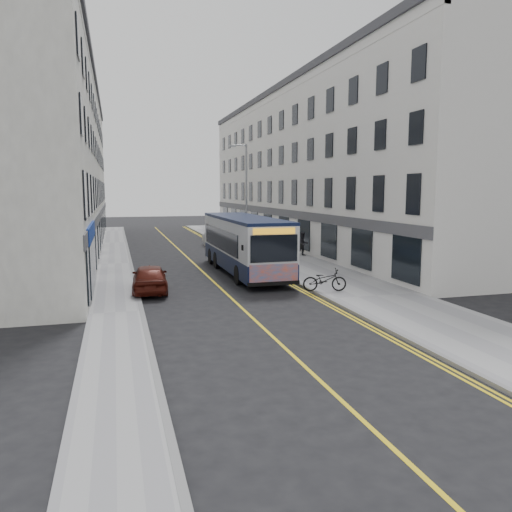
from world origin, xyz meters
TOP-DOWN VIEW (x-y plane):
  - ground at (0.00, 0.00)m, footprint 140.00×140.00m
  - pavement_east at (6.25, 12.00)m, footprint 4.50×64.00m
  - pavement_west at (-5.00, 12.00)m, footprint 2.00×64.00m
  - kerb_east at (4.00, 12.00)m, footprint 0.18×64.00m
  - kerb_west at (-4.00, 12.00)m, footprint 0.18×64.00m
  - road_centre_line at (0.00, 12.00)m, footprint 0.12×64.00m
  - road_dbl_yellow_inner at (3.55, 12.00)m, footprint 0.10×64.00m
  - road_dbl_yellow_outer at (3.75, 12.00)m, footprint 0.10×64.00m
  - terrace_east at (11.50, 21.00)m, footprint 6.00×46.00m
  - terrace_west at (-9.00, 21.00)m, footprint 6.00×46.00m
  - streetlamp at (4.17, 14.00)m, footprint 1.32×0.18m
  - city_bus at (2.22, 6.83)m, footprint 2.63×11.26m
  - bicycle at (4.40, 0.28)m, footprint 2.13×1.17m
  - pedestrian_near at (4.81, 9.69)m, footprint 0.77×0.62m
  - pedestrian_far at (7.96, 12.28)m, footprint 0.94×0.80m
  - car_white at (3.20, 20.32)m, footprint 1.71×3.85m
  - car_maroon at (-3.40, 2.84)m, footprint 1.83×4.08m

SIDE VIEW (x-z plane):
  - ground at x=0.00m, z-range 0.00..0.00m
  - road_centre_line at x=0.00m, z-range 0.00..0.01m
  - road_dbl_yellow_inner at x=3.55m, z-range 0.00..0.01m
  - road_dbl_yellow_outer at x=3.75m, z-range 0.00..0.01m
  - pavement_east at x=6.25m, z-range 0.00..0.12m
  - pavement_west at x=-5.00m, z-range 0.00..0.12m
  - kerb_east at x=4.00m, z-range 0.00..0.13m
  - kerb_west at x=-4.00m, z-range 0.00..0.13m
  - car_white at x=3.20m, z-range 0.00..1.23m
  - bicycle at x=4.40m, z-range 0.12..1.18m
  - car_maroon at x=-3.40m, z-range 0.00..1.36m
  - pedestrian_far at x=7.96m, z-range 0.12..1.80m
  - pedestrian_near at x=4.81m, z-range 0.12..1.95m
  - city_bus at x=2.22m, z-range 0.15..3.42m
  - streetlamp at x=4.17m, z-range 0.38..8.38m
  - terrace_east at x=11.50m, z-range 0.00..13.00m
  - terrace_west at x=-9.00m, z-range 0.00..13.00m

